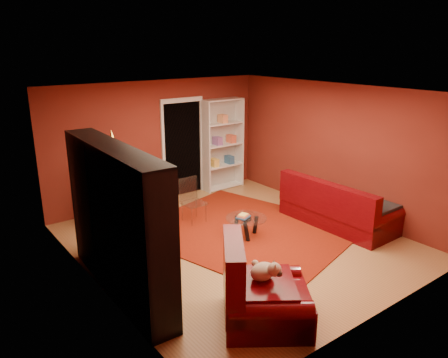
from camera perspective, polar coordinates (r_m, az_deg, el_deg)
floor at (r=7.74m, az=1.80°, el=-8.34°), size 5.00×5.50×0.05m
ceiling at (r=7.01m, az=2.01°, el=11.59°), size 5.00×5.50×0.05m
wall_back at (r=9.52m, az=-8.65°, el=4.84°), size 5.00×0.05×2.60m
wall_left at (r=6.08m, az=-17.02°, el=-2.89°), size 0.05×5.50×2.60m
wall_right at (r=9.01m, az=14.55°, el=3.78°), size 0.05×5.50×2.60m
doorway at (r=9.82m, az=-5.39°, el=3.86°), size 1.06×0.60×2.16m
rug at (r=8.14m, az=2.80°, el=-6.73°), size 3.89×4.25×0.02m
media_unit at (r=6.04m, az=-13.78°, el=-5.39°), size 0.51×2.73×2.08m
christmas_tree at (r=8.54m, az=-14.06°, el=0.13°), size 1.34×1.34×1.80m
gift_box_teal at (r=7.96m, az=-14.43°, el=-6.79°), size 0.37×0.37×0.29m
gift_box_green at (r=8.65m, az=-9.29°, el=-4.58°), size 0.31×0.31×0.26m
gift_box_red at (r=9.18m, az=-14.66°, el=-3.71°), size 0.31×0.31×0.24m
white_bookshelf at (r=10.24m, az=-0.17°, el=4.52°), size 1.01×0.37×2.17m
armchair at (r=5.53m, az=5.62°, el=-14.13°), size 1.58×1.58×0.88m
dog at (r=5.46m, az=5.09°, el=-11.95°), size 0.48×0.50×0.29m
sofa at (r=8.54m, az=14.80°, el=-2.82°), size 1.01×2.18×0.93m
coffee_table at (r=7.83m, az=2.90°, el=-6.27°), size 0.96×0.96×0.46m
acrylic_chair at (r=8.39m, az=-3.96°, el=-3.17°), size 0.41×0.45×0.79m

